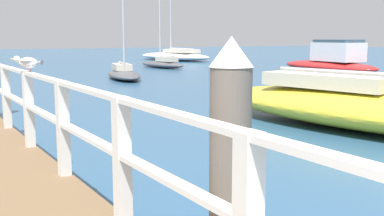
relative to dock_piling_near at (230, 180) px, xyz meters
The scene contains 7 objects.
dock_piling_near is the anchor object (origin of this frame).
seagull_foreground 4.08m from the dock_piling_near, 95.49° to the left, with size 0.35×0.38×0.21m.
boat_1 24.05m from the dock_piling_near, 39.81° to the left, with size 3.00×6.99×1.81m.
boat_2 7.62m from the dock_piling_near, 30.39° to the left, with size 4.12×8.30×10.88m.
boat_3 18.99m from the dock_piling_near, 68.49° to the left, with size 2.35×4.53×4.81m.
boat_4 36.20m from the dock_piling_near, 60.71° to the left, with size 4.30×8.41×9.96m.
boat_5 26.60m from the dock_piling_near, 62.54° to the left, with size 1.81×4.27×4.68m.
Camera 1 is at (-0.03, 0.64, 1.93)m, focal length 43.39 mm.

